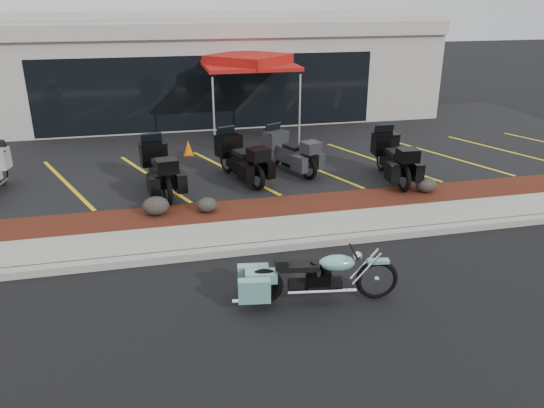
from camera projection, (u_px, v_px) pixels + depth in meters
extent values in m
plane|color=black|center=(280.00, 272.00, 9.80)|extent=(90.00, 90.00, 0.00)
cube|color=gray|center=(270.00, 247.00, 10.58)|extent=(24.00, 0.25, 0.15)
cube|color=gray|center=(262.00, 233.00, 11.22)|extent=(24.00, 1.20, 0.15)
cube|color=#38150C|center=(252.00, 211.00, 12.30)|extent=(24.00, 1.20, 0.16)
cube|color=black|center=(220.00, 149.00, 17.19)|extent=(26.00, 9.60, 0.15)
cube|color=#ABA59A|center=(198.00, 65.00, 22.18)|extent=(18.00, 8.00, 4.00)
cube|color=black|center=(210.00, 93.00, 18.76)|extent=(12.00, 0.06, 2.60)
cube|color=#ABA59A|center=(207.00, 31.00, 17.96)|extent=(18.00, 0.30, 0.50)
ellipsoid|color=black|center=(156.00, 206.00, 11.83)|extent=(0.60, 0.50, 0.42)
ellipsoid|color=black|center=(207.00, 205.00, 12.00)|extent=(0.47, 0.39, 0.33)
ellipsoid|color=black|center=(426.00, 185.00, 13.21)|extent=(0.52, 0.43, 0.37)
cone|color=#E35C07|center=(188.00, 148.00, 16.25)|extent=(0.33, 0.33, 0.46)
cylinder|color=silver|center=(211.00, 114.00, 16.53)|extent=(0.06, 0.06, 2.28)
cylinder|color=silver|center=(298.00, 111.00, 16.94)|extent=(0.06, 0.06, 2.28)
cylinder|color=silver|center=(206.00, 98.00, 19.07)|extent=(0.06, 0.06, 2.28)
cylinder|color=silver|center=(282.00, 96.00, 19.49)|extent=(0.06, 0.06, 2.28)
cube|color=#9B130E|center=(249.00, 65.00, 17.53)|extent=(3.16, 3.16, 0.12)
cube|color=#9B130E|center=(249.00, 60.00, 17.47)|extent=(3.08, 3.08, 0.35)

